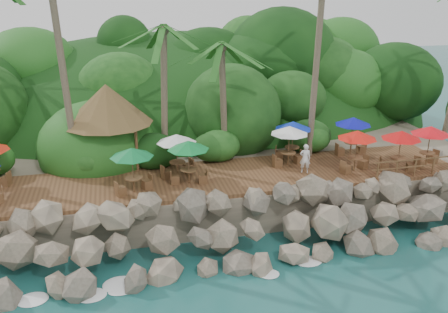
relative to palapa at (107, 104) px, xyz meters
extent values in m
plane|color=#19514F|center=(5.84, -9.29, -5.79)|extent=(140.00, 140.00, 0.00)
cube|color=gray|center=(5.84, 6.71, -4.74)|extent=(32.00, 25.20, 2.10)
ellipsoid|color=#143811|center=(5.84, 14.21, -5.79)|extent=(44.80, 28.00, 15.40)
cube|color=brown|center=(5.84, -3.29, -3.59)|extent=(26.00, 5.00, 0.20)
ellipsoid|color=white|center=(-3.16, -8.99, -5.76)|extent=(1.20, 0.80, 0.06)
ellipsoid|color=white|center=(-0.16, -8.99, -5.76)|extent=(1.20, 0.80, 0.06)
ellipsoid|color=white|center=(2.84, -8.99, -5.76)|extent=(1.20, 0.80, 0.06)
ellipsoid|color=white|center=(5.84, -8.99, -5.76)|extent=(1.20, 0.80, 0.06)
ellipsoid|color=white|center=(8.84, -8.99, -5.76)|extent=(1.20, 0.80, 0.06)
ellipsoid|color=white|center=(11.84, -8.99, -5.76)|extent=(1.20, 0.80, 0.06)
ellipsoid|color=white|center=(14.84, -8.99, -5.76)|extent=(1.20, 0.80, 0.06)
cylinder|color=brown|center=(-2.03, -0.74, 2.10)|extent=(0.93, 1.63, 11.14)
cylinder|color=brown|center=(3.11, -0.52, 0.33)|extent=(0.72, 0.73, 7.65)
ellipsoid|color=#23601E|center=(3.11, -0.52, 4.15)|extent=(6.00, 6.00, 2.40)
cylinder|color=brown|center=(6.45, -0.55, -0.14)|extent=(0.85, 1.07, 6.71)
ellipsoid|color=#23601E|center=(6.45, -0.55, 3.22)|extent=(6.00, 6.00, 2.40)
cylinder|color=brown|center=(11.86, -0.86, 2.29)|extent=(1.20, 1.53, 11.54)
cylinder|color=brown|center=(-1.40, -1.40, -2.29)|extent=(0.16, 0.16, 2.40)
cylinder|color=brown|center=(1.40, -1.40, -2.29)|extent=(0.16, 0.16, 2.40)
cylinder|color=brown|center=(-1.40, 1.40, -2.29)|extent=(0.16, 0.16, 2.40)
cylinder|color=brown|center=(1.40, 1.40, -2.29)|extent=(0.16, 0.16, 2.40)
cone|color=brown|center=(0.00, 0.00, 0.01)|extent=(4.97, 4.97, 2.20)
cylinder|color=brown|center=(14.05, -1.69, -3.11)|extent=(0.08, 0.08, 0.75)
cylinder|color=brown|center=(14.05, -1.69, -2.73)|extent=(0.85, 0.85, 0.05)
cylinder|color=brown|center=(14.05, -1.69, -2.37)|extent=(0.05, 0.05, 2.24)
cone|color=#0B0E9B|center=(14.05, -1.69, -1.41)|extent=(2.13, 2.13, 0.46)
cube|color=brown|center=(13.34, -1.72, -3.26)|extent=(0.44, 0.44, 0.47)
cube|color=brown|center=(14.76, -1.67, -3.26)|extent=(0.44, 0.44, 0.47)
cylinder|color=brown|center=(3.86, -3.89, -3.11)|extent=(0.08, 0.08, 0.75)
cylinder|color=brown|center=(3.86, -3.89, -2.73)|extent=(0.85, 0.85, 0.05)
cylinder|color=brown|center=(3.86, -3.89, -2.37)|extent=(0.05, 0.05, 2.24)
cone|color=#0D7731|center=(3.86, -3.89, -1.41)|extent=(2.13, 2.13, 0.46)
cube|color=brown|center=(3.16, -3.79, -3.26)|extent=(0.48, 0.48, 0.47)
cube|color=brown|center=(4.56, -3.99, -3.26)|extent=(0.48, 0.48, 0.47)
cylinder|color=brown|center=(17.35, -4.38, -3.11)|extent=(0.08, 0.08, 0.75)
cylinder|color=brown|center=(17.35, -4.38, -2.73)|extent=(0.85, 0.85, 0.05)
cylinder|color=brown|center=(17.35, -4.38, -2.37)|extent=(0.05, 0.05, 2.24)
cone|color=red|center=(17.35, -4.38, -1.41)|extent=(2.13, 2.13, 0.46)
cube|color=brown|center=(16.70, -4.67, -3.26)|extent=(0.56, 0.56, 0.47)
cube|color=brown|center=(18.00, -4.10, -3.26)|extent=(0.56, 0.56, 0.47)
cylinder|color=brown|center=(12.99, -4.21, -3.11)|extent=(0.08, 0.08, 0.75)
cylinder|color=brown|center=(12.99, -4.21, -2.73)|extent=(0.85, 0.85, 0.05)
cylinder|color=brown|center=(12.99, -4.21, -2.37)|extent=(0.05, 0.05, 2.24)
cone|color=red|center=(12.99, -4.21, -1.41)|extent=(2.13, 2.13, 0.46)
cube|color=brown|center=(12.33, -4.46, -3.26)|extent=(0.55, 0.55, 0.47)
cube|color=brown|center=(13.66, -3.95, -3.26)|extent=(0.55, 0.55, 0.47)
cylinder|color=brown|center=(3.43, -2.66, -3.11)|extent=(0.08, 0.08, 0.75)
cylinder|color=brown|center=(3.43, -2.66, -2.73)|extent=(0.85, 0.85, 0.05)
cylinder|color=brown|center=(3.43, -2.66, -2.37)|extent=(0.05, 0.05, 2.24)
cone|color=silver|center=(3.43, -2.66, -1.41)|extent=(2.13, 2.13, 0.46)
cube|color=brown|center=(2.78, -2.96, -3.26)|extent=(0.57, 0.57, 0.47)
cube|color=brown|center=(4.07, -2.36, -3.26)|extent=(0.57, 0.57, 0.47)
cylinder|color=brown|center=(10.28, -1.71, -3.11)|extent=(0.08, 0.08, 0.75)
cylinder|color=brown|center=(10.28, -1.71, -2.73)|extent=(0.85, 0.85, 0.05)
cylinder|color=brown|center=(10.28, -1.71, -2.37)|extent=(0.05, 0.05, 2.24)
cone|color=#0C27A8|center=(10.28, -1.71, -1.41)|extent=(2.13, 2.13, 0.46)
cube|color=brown|center=(9.63, -1.43, -3.26)|extent=(0.56, 0.56, 0.47)
cube|color=brown|center=(10.93, -2.00, -3.26)|extent=(0.56, 0.56, 0.47)
cylinder|color=brown|center=(9.75, -2.56, -3.11)|extent=(0.08, 0.08, 0.75)
cylinder|color=brown|center=(9.75, -2.56, -2.73)|extent=(0.85, 0.85, 0.05)
cylinder|color=brown|center=(9.75, -2.56, -2.37)|extent=(0.05, 0.05, 2.24)
cone|color=white|center=(9.75, -2.56, -1.41)|extent=(2.13, 2.13, 0.46)
cube|color=brown|center=(9.05, -2.72, -3.26)|extent=(0.51, 0.51, 0.47)
cube|color=brown|center=(10.44, -2.41, -3.26)|extent=(0.51, 0.51, 0.47)
cylinder|color=brown|center=(15.28, -4.79, -3.11)|extent=(0.08, 0.08, 0.75)
cylinder|color=brown|center=(15.28, -4.79, -2.73)|extent=(0.85, 0.85, 0.05)
cylinder|color=brown|center=(15.28, -4.79, -2.37)|extent=(0.05, 0.05, 2.24)
cone|color=#BE0B0C|center=(15.28, -4.79, -1.41)|extent=(2.13, 2.13, 0.46)
cube|color=brown|center=(14.60, -4.55, -3.26)|extent=(0.54, 0.54, 0.47)
cube|color=brown|center=(15.95, -5.02, -3.26)|extent=(0.54, 0.54, 0.47)
cube|color=brown|center=(-5.30, -2.06, -3.26)|extent=(0.56, 0.56, 0.47)
cylinder|color=brown|center=(1.03, -4.37, -3.11)|extent=(0.08, 0.08, 0.75)
cylinder|color=brown|center=(1.03, -4.37, -2.73)|extent=(0.85, 0.85, 0.05)
cylinder|color=brown|center=(1.03, -4.37, -2.37)|extent=(0.05, 0.05, 2.24)
cone|color=#0C7034|center=(1.03, -4.37, -1.41)|extent=(2.13, 2.13, 0.46)
cube|color=brown|center=(0.38, -4.65, -3.26)|extent=(0.56, 0.56, 0.47)
cube|color=brown|center=(1.68, -4.09, -3.26)|extent=(0.56, 0.56, 0.47)
cylinder|color=brown|center=(13.57, -5.64, -2.99)|extent=(0.10, 0.10, 1.00)
cylinder|color=brown|center=(14.67, -5.64, -2.99)|extent=(0.10, 0.10, 1.00)
cylinder|color=brown|center=(15.77, -5.64, -2.99)|extent=(0.10, 0.10, 1.00)
cylinder|color=brown|center=(16.87, -5.64, -2.99)|extent=(0.10, 0.10, 1.00)
cube|color=brown|center=(16.32, -5.64, -2.54)|extent=(6.10, 0.06, 0.06)
cube|color=brown|center=(16.32, -5.64, -2.94)|extent=(6.10, 0.06, 0.06)
imported|color=white|center=(10.23, -3.83, -2.68)|extent=(0.69, 0.56, 1.63)
camera|label=1|loc=(0.38, -26.70, 6.30)|focal=38.75mm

